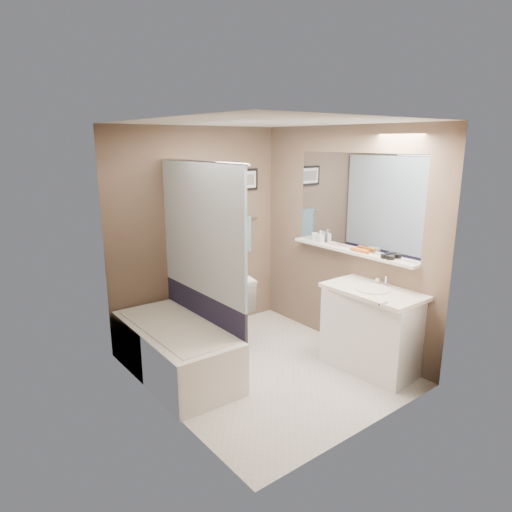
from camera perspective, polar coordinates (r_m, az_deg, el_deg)
ground at (r=4.74m, az=1.15°, el=-13.96°), size 2.50×2.50×0.00m
ceiling at (r=4.18m, az=1.32°, el=16.15°), size 2.20×2.50×0.04m
wall_back at (r=5.29m, az=-7.22°, el=2.79°), size 2.20×0.04×2.40m
wall_front at (r=3.48m, az=14.16°, el=-3.61°), size 2.20×0.04×2.40m
wall_left at (r=3.74m, az=-11.71°, el=-2.21°), size 0.04×2.50×2.40m
wall_right at (r=5.04m, az=10.79°, el=2.08°), size 0.04×2.50×2.40m
tile_surround at (r=4.23m, az=-14.76°, el=-3.29°), size 0.02×1.55×2.00m
curtain_rod at (r=4.36m, az=-7.14°, el=11.63°), size 0.02×1.55×0.02m
curtain_upper at (r=4.44m, az=-6.88°, el=3.22°), size 0.03×1.45×1.28m
curtain_lower at (r=4.66m, az=-6.58°, el=-6.71°), size 0.03×1.45×0.36m
mirror at (r=4.88m, az=12.43°, el=6.61°), size 0.02×1.60×1.00m
shelf at (r=4.93m, az=11.70°, el=0.58°), size 0.12×1.60×0.03m
towel_bar at (r=5.56m, az=-2.29°, el=4.49°), size 0.60×0.02×0.02m
towel at (r=5.58m, az=-2.16°, el=2.64°), size 0.34×0.05×0.44m
art_frame at (r=5.51m, az=-2.45°, el=9.44°), size 0.62×0.02×0.26m
art_mat at (r=5.50m, az=-2.36°, el=9.43°), size 0.56×0.00×0.20m
art_image at (r=5.50m, az=-2.34°, el=9.43°), size 0.50×0.00×0.13m
door at (r=3.96m, az=19.06°, el=-4.81°), size 0.80×0.02×2.00m
door_handle at (r=3.73m, az=15.59°, el=-5.72°), size 0.10×0.02×0.02m
bathtub at (r=4.61m, az=-10.03°, el=-11.57°), size 0.74×1.52×0.50m
tub_rim at (r=4.51m, az=-10.16°, el=-8.70°), size 0.56×1.36×0.02m
toilet at (r=5.22m, az=-3.98°, el=-6.27°), size 0.64×0.90×0.83m
vanity at (r=4.73m, az=14.22°, el=-9.10°), size 0.57×0.94×0.80m
countertop at (r=4.58m, az=14.46°, el=-4.30°), size 0.54×0.96×0.04m
sink_basin at (r=4.56m, az=14.40°, el=-3.99°), size 0.34×0.34×0.01m
faucet_spout at (r=4.70m, az=15.94°, el=-3.01°), size 0.02×0.02×0.10m
faucet_knob at (r=4.77m, az=14.96°, el=-2.97°), size 0.05×0.05×0.05m
candle_bowl_near at (r=4.63m, az=16.42°, el=-0.16°), size 0.09×0.09×0.04m
candle_bowl_far at (r=4.66m, az=15.84°, el=-0.02°), size 0.09×0.09×0.04m
hair_brush_front at (r=4.85m, az=12.87°, el=0.72°), size 0.05×0.22×0.04m
pink_comb at (r=5.06m, az=9.90°, el=1.24°), size 0.05×0.16×0.01m
glass_jar at (r=5.27m, az=7.37°, el=2.34°), size 0.08×0.08×0.10m
soap_bottle at (r=5.20m, az=8.08°, el=2.40°), size 0.07×0.07×0.14m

